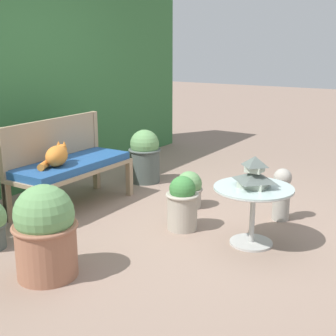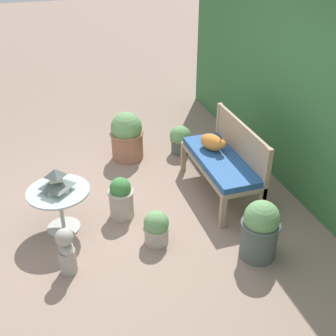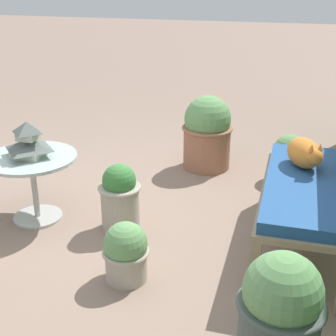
{
  "view_description": "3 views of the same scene",
  "coord_description": "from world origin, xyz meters",
  "px_view_note": "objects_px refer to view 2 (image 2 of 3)",
  "views": [
    {
      "loc": [
        -3.55,
        -2.12,
        1.66
      ],
      "look_at": [
        0.04,
        0.15,
        0.53
      ],
      "focal_mm": 50.0,
      "sensor_mm": 36.0,
      "label": 1
    },
    {
      "loc": [
        3.85,
        -0.75,
        3.01
      ],
      "look_at": [
        -0.28,
        0.58,
        0.4
      ],
      "focal_mm": 45.0,
      "sensor_mm": 36.0,
      "label": 2
    },
    {
      "loc": [
        2.75,
        1.09,
        1.77
      ],
      "look_at": [
        0.15,
        0.36,
        0.61
      ],
      "focal_mm": 50.0,
      "sensor_mm": 36.0,
      "label": 3
    }
  ],
  "objects_px": {
    "garden_bench": "(220,163)",
    "pagoda_birdhouse": "(57,181)",
    "patio_table": "(59,199)",
    "potted_plant_bench_left": "(127,136)",
    "potted_plant_patio_mid": "(156,228)",
    "cat": "(213,142)",
    "potted_plant_path_edge": "(260,230)",
    "potted_plant_hedge_corner": "(121,198)",
    "garden_bust": "(66,250)",
    "potted_plant_table_near": "(180,139)"
  },
  "relations": [
    {
      "from": "potted_plant_path_edge",
      "to": "garden_bust",
      "type": "bearing_deg",
      "value": -100.87
    },
    {
      "from": "cat",
      "to": "potted_plant_patio_mid",
      "type": "height_order",
      "value": "cat"
    },
    {
      "from": "garden_bench",
      "to": "potted_plant_patio_mid",
      "type": "xyz_separation_m",
      "value": [
        0.66,
        -1.01,
        -0.24
      ]
    },
    {
      "from": "potted_plant_patio_mid",
      "to": "potted_plant_bench_left",
      "type": "height_order",
      "value": "potted_plant_bench_left"
    },
    {
      "from": "pagoda_birdhouse",
      "to": "potted_plant_hedge_corner",
      "type": "relative_size",
      "value": 0.57
    },
    {
      "from": "potted_plant_patio_mid",
      "to": "potted_plant_path_edge",
      "type": "height_order",
      "value": "potted_plant_path_edge"
    },
    {
      "from": "pagoda_birdhouse",
      "to": "potted_plant_hedge_corner",
      "type": "bearing_deg",
      "value": 92.39
    },
    {
      "from": "garden_bench",
      "to": "pagoda_birdhouse",
      "type": "distance_m",
      "value": 1.95
    },
    {
      "from": "garden_bench",
      "to": "patio_table",
      "type": "xyz_separation_m",
      "value": [
        0.13,
        -1.94,
        -0.03
      ]
    },
    {
      "from": "potted_plant_patio_mid",
      "to": "potted_plant_hedge_corner",
      "type": "relative_size",
      "value": 0.76
    },
    {
      "from": "patio_table",
      "to": "potted_plant_hedge_corner",
      "type": "height_order",
      "value": "patio_table"
    },
    {
      "from": "garden_bench",
      "to": "potted_plant_path_edge",
      "type": "distance_m",
      "value": 1.18
    },
    {
      "from": "cat",
      "to": "potted_plant_hedge_corner",
      "type": "height_order",
      "value": "cat"
    },
    {
      "from": "potted_plant_hedge_corner",
      "to": "cat",
      "type": "bearing_deg",
      "value": 104.61
    },
    {
      "from": "cat",
      "to": "patio_table",
      "type": "height_order",
      "value": "cat"
    },
    {
      "from": "cat",
      "to": "pagoda_birdhouse",
      "type": "relative_size",
      "value": 1.52
    },
    {
      "from": "cat",
      "to": "potted_plant_path_edge",
      "type": "relative_size",
      "value": 0.67
    },
    {
      "from": "potted_plant_hedge_corner",
      "to": "pagoda_birdhouse",
      "type": "bearing_deg",
      "value": -87.61
    },
    {
      "from": "patio_table",
      "to": "garden_bust",
      "type": "relative_size",
      "value": 1.3
    },
    {
      "from": "garden_bust",
      "to": "potted_plant_patio_mid",
      "type": "bearing_deg",
      "value": 92.47
    },
    {
      "from": "cat",
      "to": "potted_plant_table_near",
      "type": "height_order",
      "value": "cat"
    },
    {
      "from": "patio_table",
      "to": "potted_plant_hedge_corner",
      "type": "distance_m",
      "value": 0.69
    },
    {
      "from": "potted_plant_path_edge",
      "to": "pagoda_birdhouse",
      "type": "bearing_deg",
      "value": -119.51
    },
    {
      "from": "potted_plant_table_near",
      "to": "patio_table",
      "type": "bearing_deg",
      "value": -55.28
    },
    {
      "from": "potted_plant_bench_left",
      "to": "potted_plant_hedge_corner",
      "type": "bearing_deg",
      "value": -15.96
    },
    {
      "from": "garden_bench",
      "to": "potted_plant_patio_mid",
      "type": "distance_m",
      "value": 1.23
    },
    {
      "from": "garden_bench",
      "to": "potted_plant_table_near",
      "type": "relative_size",
      "value": 3.2
    },
    {
      "from": "garden_bench",
      "to": "garden_bust",
      "type": "height_order",
      "value": "garden_bust"
    },
    {
      "from": "potted_plant_table_near",
      "to": "potted_plant_patio_mid",
      "type": "bearing_deg",
      "value": -26.44
    },
    {
      "from": "potted_plant_hedge_corner",
      "to": "garden_bench",
      "type": "bearing_deg",
      "value": 94.49
    },
    {
      "from": "potted_plant_patio_mid",
      "to": "potted_plant_table_near",
      "type": "xyz_separation_m",
      "value": [
        -1.8,
        0.89,
        0.02
      ]
    },
    {
      "from": "pagoda_birdhouse",
      "to": "potted_plant_patio_mid",
      "type": "bearing_deg",
      "value": 59.94
    },
    {
      "from": "patio_table",
      "to": "potted_plant_bench_left",
      "type": "distance_m",
      "value": 1.71
    },
    {
      "from": "patio_table",
      "to": "potted_plant_table_near",
      "type": "height_order",
      "value": "patio_table"
    },
    {
      "from": "garden_bust",
      "to": "potted_plant_table_near",
      "type": "bearing_deg",
      "value": 129.93
    },
    {
      "from": "pagoda_birdhouse",
      "to": "garden_bust",
      "type": "relative_size",
      "value": 0.56
    },
    {
      "from": "cat",
      "to": "potted_plant_patio_mid",
      "type": "bearing_deg",
      "value": -74.24
    },
    {
      "from": "garden_bust",
      "to": "potted_plant_bench_left",
      "type": "bearing_deg",
      "value": 145.53
    },
    {
      "from": "garden_bench",
      "to": "potted_plant_bench_left",
      "type": "bearing_deg",
      "value": -143.91
    },
    {
      "from": "potted_plant_path_edge",
      "to": "potted_plant_hedge_corner",
      "type": "bearing_deg",
      "value": -132.4
    },
    {
      "from": "potted_plant_bench_left",
      "to": "pagoda_birdhouse",
      "type": "bearing_deg",
      "value": -38.0
    },
    {
      "from": "potted_plant_path_edge",
      "to": "potted_plant_bench_left",
      "type": "height_order",
      "value": "potted_plant_bench_left"
    },
    {
      "from": "pagoda_birdhouse",
      "to": "garden_bust",
      "type": "xyz_separation_m",
      "value": [
        0.69,
        -0.02,
        -0.35
      ]
    },
    {
      "from": "cat",
      "to": "garden_bust",
      "type": "height_order",
      "value": "cat"
    },
    {
      "from": "patio_table",
      "to": "potted_plant_table_near",
      "type": "distance_m",
      "value": 2.22
    },
    {
      "from": "potted_plant_table_near",
      "to": "pagoda_birdhouse",
      "type": "bearing_deg",
      "value": -55.28
    },
    {
      "from": "patio_table",
      "to": "potted_plant_hedge_corner",
      "type": "xyz_separation_m",
      "value": [
        -0.03,
        0.67,
        -0.15
      ]
    },
    {
      "from": "garden_bust",
      "to": "potted_plant_table_near",
      "type": "relative_size",
      "value": 1.22
    },
    {
      "from": "garden_bust",
      "to": "potted_plant_hedge_corner",
      "type": "bearing_deg",
      "value": 129.35
    },
    {
      "from": "pagoda_birdhouse",
      "to": "potted_plant_path_edge",
      "type": "height_order",
      "value": "pagoda_birdhouse"
    }
  ]
}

